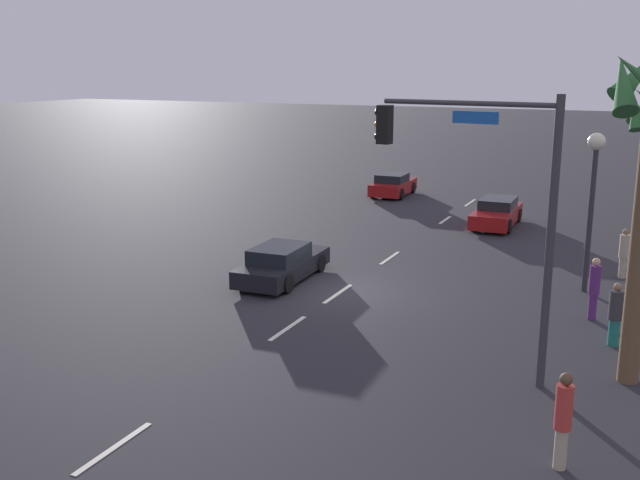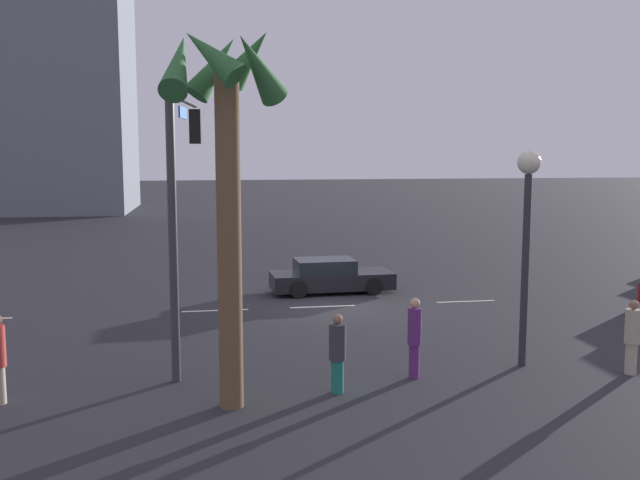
% 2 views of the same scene
% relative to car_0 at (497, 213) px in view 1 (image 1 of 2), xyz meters
% --- Properties ---
extents(ground_plane, '(220.00, 220.00, 0.00)m').
position_rel_car_0_xyz_m(ground_plane, '(12.65, -2.53, -0.60)').
color(ground_plane, '#28282D').
extents(lane_stripe_0, '(2.32, 0.14, 0.01)m').
position_rel_car_0_xyz_m(lane_stripe_0, '(-5.35, -2.53, -0.60)').
color(lane_stripe_0, silver).
rests_on(lane_stripe_0, ground_plane).
extents(lane_stripe_1, '(1.95, 0.14, 0.01)m').
position_rel_car_0_xyz_m(lane_stripe_1, '(-0.24, -2.53, -0.60)').
color(lane_stripe_1, silver).
rests_on(lane_stripe_1, ground_plane).
extents(lane_stripe_2, '(2.13, 0.14, 0.01)m').
position_rel_car_0_xyz_m(lane_stripe_2, '(7.81, -2.53, -0.60)').
color(lane_stripe_2, silver).
rests_on(lane_stripe_2, ground_plane).
extents(lane_stripe_3, '(2.24, 0.14, 0.01)m').
position_rel_car_0_xyz_m(lane_stripe_3, '(12.93, -2.53, -0.60)').
color(lane_stripe_3, silver).
rests_on(lane_stripe_3, ground_plane).
extents(lane_stripe_4, '(2.20, 0.14, 0.01)m').
position_rel_car_0_xyz_m(lane_stripe_4, '(16.56, -2.53, -0.60)').
color(lane_stripe_4, silver).
rests_on(lane_stripe_4, ground_plane).
extents(lane_stripe_5, '(2.25, 0.14, 0.01)m').
position_rel_car_0_xyz_m(lane_stripe_5, '(24.07, -2.53, -0.60)').
color(lane_stripe_5, silver).
rests_on(lane_stripe_5, ground_plane).
extents(car_0, '(4.53, 1.89, 1.28)m').
position_rel_car_0_xyz_m(car_0, '(0.00, 0.00, 0.00)').
color(car_0, maroon).
rests_on(car_0, ground_plane).
extents(car_1, '(4.60, 1.99, 1.27)m').
position_rel_car_0_xyz_m(car_1, '(12.24, -4.97, -0.01)').
color(car_1, black).
rests_on(car_1, ground_plane).
extents(car_2, '(3.97, 2.00, 1.29)m').
position_rel_car_0_xyz_m(car_2, '(-5.82, -7.19, 0.00)').
color(car_2, maroon).
rests_on(car_2, ground_plane).
extents(traffic_signal, '(0.80, 4.57, 6.77)m').
position_rel_car_0_xyz_m(traffic_signal, '(17.39, 3.25, 3.93)').
color(traffic_signal, '#38383D').
rests_on(traffic_signal, ground_plane).
extents(streetlamp, '(0.56, 0.56, 5.27)m').
position_rel_car_0_xyz_m(streetlamp, '(9.19, 4.84, 3.17)').
color(streetlamp, '#2D2D33').
rests_on(streetlamp, ground_plane).
extents(pedestrian_0, '(0.35, 0.35, 1.92)m').
position_rel_car_0_xyz_m(pedestrian_0, '(21.15, 5.57, 0.43)').
color(pedestrian_0, '#B2A58C').
rests_on(pedestrian_0, ground_plane).
extents(pedestrian_1, '(0.44, 0.44, 1.90)m').
position_rel_car_0_xyz_m(pedestrian_1, '(12.11, 5.34, 0.42)').
color(pedestrian_1, '#59266B').
rests_on(pedestrian_1, ground_plane).
extents(pedestrian_2, '(0.51, 0.51, 1.76)m').
position_rel_car_0_xyz_m(pedestrian_2, '(14.06, 6.05, 0.32)').
color(pedestrian_2, '#1E7266').
rests_on(pedestrian_2, ground_plane).
extents(pedestrian_3, '(0.47, 0.47, 1.79)m').
position_rel_car_0_xyz_m(pedestrian_3, '(6.94, 5.89, 0.34)').
color(pedestrian_3, '#B2A58C').
rests_on(pedestrian_3, ground_plane).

